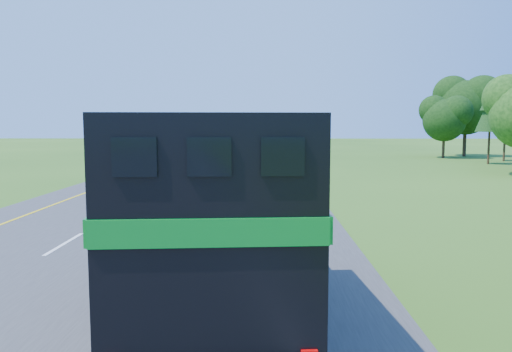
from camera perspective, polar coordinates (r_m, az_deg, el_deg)
The scene contains 5 objects.
road at distance 45.91m, azimuth -4.69°, elevation 1.06°, with size 15.00×260.00×0.04m, color #38383A.
lane_markings at distance 45.91m, azimuth -4.69°, elevation 1.09°, with size 11.15×260.00×0.01m.
horse_truck at distance 9.66m, azimuth -4.64°, elevation -4.21°, with size 3.46×9.04×3.92m.
white_suv at distance 52.68m, azimuth -7.62°, elevation 2.58°, with size 2.79×6.05×1.68m, color white.
far_car at distance 103.61m, azimuth -3.80°, elevation 4.16°, with size 1.87×4.66×1.59m, color silver.
Camera 1 is at (4.59, 4.48, 3.82)m, focal length 35.00 mm.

